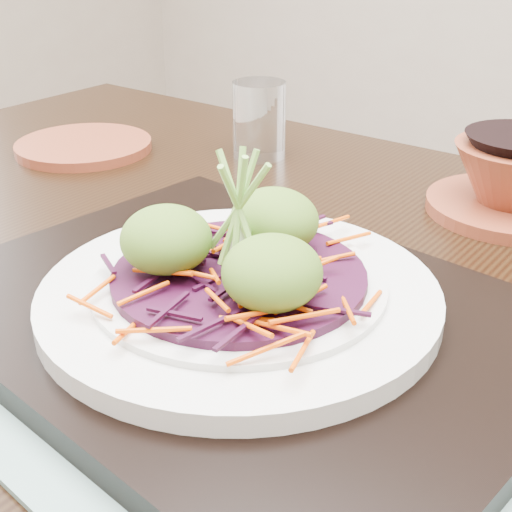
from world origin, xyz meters
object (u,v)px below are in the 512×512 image
Objects in this scene: dining_table at (248,393)px; white_plate at (239,294)px; terracotta_side_plate at (84,146)px; water_glass at (259,120)px; serving_tray at (240,317)px.

dining_table is 0.15m from white_plate.
water_glass reaches higher than terracotta_side_plate.
dining_table is 14.55× the size of water_glass.
serving_tray is 0.39m from water_glass.
white_plate is at bearing -56.44° from dining_table.
dining_table is at bearing -25.33° from terracotta_side_plate.
serving_tray is at bearing -29.97° from terracotta_side_plate.
white_plate is 0.45m from terracotta_side_plate.
dining_table is 0.35m from water_glass.
serving_tray is at bearing 53.13° from white_plate.
terracotta_side_plate reaches higher than dining_table.
serving_tray is 1.54× the size of white_plate.
white_plate is at bearing -57.93° from water_glass.
dining_table is 0.41m from terracotta_side_plate.
white_plate is 1.67× the size of terracotta_side_plate.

